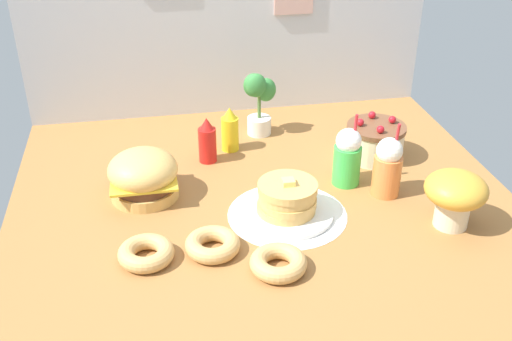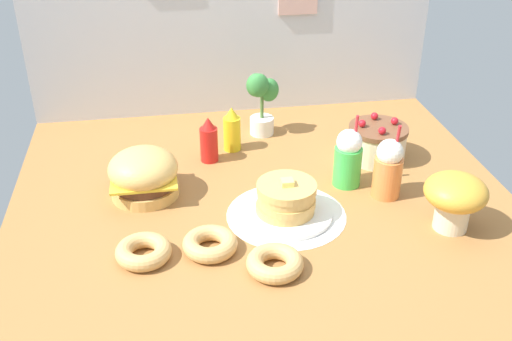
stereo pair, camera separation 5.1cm
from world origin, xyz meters
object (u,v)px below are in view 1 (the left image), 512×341
(burger, at_px, (143,176))
(layer_cake, at_px, (375,141))
(potted_plant, at_px, (259,101))
(cream_soda_cup, at_px, (347,157))
(donut_chocolate, at_px, (213,244))
(donut_vanilla, at_px, (278,262))
(ketchup_bottle, at_px, (207,141))
(mushroom_stool, at_px, (455,194))
(orange_float_cup, at_px, (388,167))
(mustard_bottle, at_px, (230,130))
(pancake_stack, at_px, (287,201))
(donut_pink_glaze, at_px, (146,253))

(burger, distance_m, layer_cake, 1.04)
(potted_plant, bearing_deg, layer_cake, -35.76)
(cream_soda_cup, height_order, donut_chocolate, cream_soda_cup)
(donut_vanilla, bearing_deg, ketchup_bottle, 99.99)
(layer_cake, relative_size, mushroom_stool, 1.13)
(orange_float_cup, height_order, donut_chocolate, orange_float_cup)
(mustard_bottle, height_order, mushroom_stool, mushroom_stool)
(pancake_stack, distance_m, donut_vanilla, 0.34)
(mustard_bottle, xyz_separation_m, donut_pink_glaze, (-0.41, -0.77, -0.07))
(pancake_stack, xyz_separation_m, donut_chocolate, (-0.31, -0.18, -0.03))
(pancake_stack, distance_m, ketchup_bottle, 0.55)
(pancake_stack, relative_size, donut_chocolate, 1.83)
(mushroom_stool, bearing_deg, cream_soda_cup, 128.04)
(cream_soda_cup, relative_size, donut_pink_glaze, 1.61)
(donut_vanilla, bearing_deg, donut_chocolate, 145.07)
(donut_pink_glaze, bearing_deg, donut_vanilla, -17.44)
(ketchup_bottle, height_order, cream_soda_cup, cream_soda_cup)
(donut_chocolate, bearing_deg, ketchup_bottle, 84.67)
(mushroom_stool, bearing_deg, orange_float_cup, 121.45)
(donut_chocolate, height_order, mushroom_stool, mushroom_stool)
(ketchup_bottle, distance_m, donut_pink_glaze, 0.74)
(pancake_stack, bearing_deg, cream_soda_cup, 32.69)
(orange_float_cup, height_order, donut_vanilla, orange_float_cup)
(burger, xyz_separation_m, mustard_bottle, (0.40, 0.34, 0.00))
(layer_cake, bearing_deg, potted_plant, 144.24)
(pancake_stack, bearing_deg, burger, 155.79)
(pancake_stack, height_order, potted_plant, potted_plant)
(pancake_stack, distance_m, mushroom_stool, 0.62)
(mustard_bottle, relative_size, mushroom_stool, 0.91)
(mustard_bottle, relative_size, donut_chocolate, 1.08)
(donut_pink_glaze, height_order, potted_plant, potted_plant)
(donut_vanilla, xyz_separation_m, mushroom_stool, (0.70, 0.14, 0.11))
(layer_cake, height_order, mushroom_stool, mushroom_stool)
(pancake_stack, relative_size, potted_plant, 1.11)
(ketchup_bottle, height_order, donut_vanilla, ketchup_bottle)
(ketchup_bottle, distance_m, mushroom_stool, 1.08)
(mustard_bottle, xyz_separation_m, potted_plant, (0.16, 0.14, 0.07))
(mustard_bottle, xyz_separation_m, cream_soda_cup, (0.43, -0.39, 0.03))
(mustard_bottle, distance_m, donut_vanilla, 0.91)
(ketchup_bottle, distance_m, orange_float_cup, 0.80)
(layer_cake, xyz_separation_m, potted_plant, (-0.47, 0.34, 0.09))
(mustard_bottle, distance_m, donut_chocolate, 0.79)
(donut_pink_glaze, relative_size, potted_plant, 0.61)
(cream_soda_cup, height_order, potted_plant, potted_plant)
(orange_float_cup, bearing_deg, donut_chocolate, -160.79)
(donut_pink_glaze, distance_m, donut_vanilla, 0.46)
(pancake_stack, distance_m, orange_float_cup, 0.44)
(donut_pink_glaze, xyz_separation_m, donut_chocolate, (0.23, 0.01, 0.00))
(pancake_stack, bearing_deg, donut_chocolate, -150.16)
(mustard_bottle, bearing_deg, donut_pink_glaze, -118.10)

